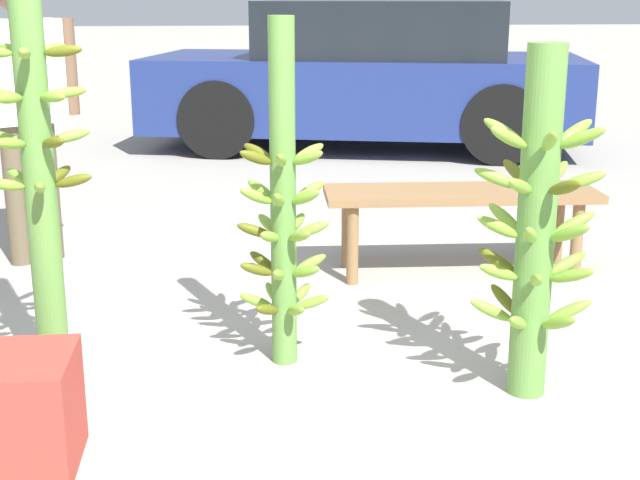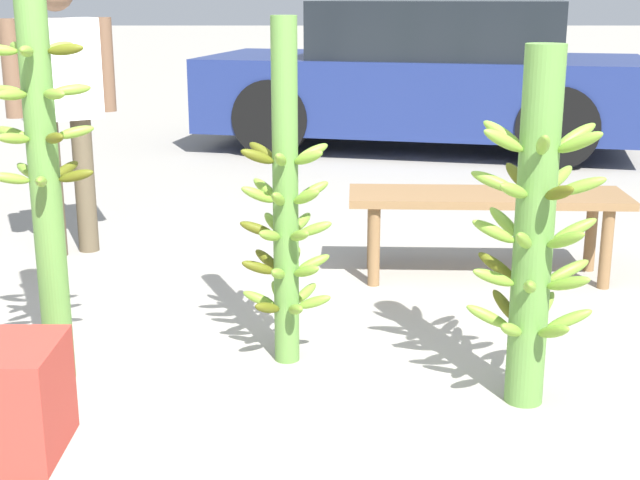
% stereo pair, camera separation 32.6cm
% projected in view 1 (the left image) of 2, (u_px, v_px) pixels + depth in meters
% --- Properties ---
extents(ground_plane, '(80.00, 80.00, 0.00)m').
position_uv_depth(ground_plane, '(291.00, 413.00, 3.13)').
color(ground_plane, '#9E998E').
extents(banana_stalk_left, '(0.38, 0.38, 1.67)m').
position_uv_depth(banana_stalk_left, '(38.00, 160.00, 3.09)').
color(banana_stalk_left, '#5B8C3D').
rests_on(banana_stalk_left, ground_plane).
extents(banana_stalk_center, '(0.37, 0.37, 1.34)m').
position_uv_depth(banana_stalk_center, '(283.00, 208.00, 3.40)').
color(banana_stalk_center, '#5B8C3D').
rests_on(banana_stalk_center, ground_plane).
extents(banana_stalk_right, '(0.46, 0.45, 1.26)m').
position_uv_depth(banana_stalk_right, '(536.00, 226.00, 3.12)').
color(banana_stalk_right, '#5B8C3D').
rests_on(banana_stalk_right, ground_plane).
extents(vendor_person, '(0.56, 0.41, 1.53)m').
position_uv_depth(vendor_person, '(24.00, 94.00, 4.67)').
color(vendor_person, brown).
rests_on(vendor_person, ground_plane).
extents(market_bench, '(1.41, 0.47, 0.45)m').
position_uv_depth(market_bench, '(461.00, 202.00, 4.59)').
color(market_bench, olive).
rests_on(market_bench, ground_plane).
extents(parked_car, '(4.29, 2.60, 1.36)m').
position_uv_depth(parked_car, '(369.00, 77.00, 8.41)').
color(parked_car, navy).
rests_on(parked_car, ground_plane).
extents(produce_crate, '(0.36, 0.36, 0.36)m').
position_uv_depth(produce_crate, '(15.00, 413.00, 2.72)').
color(produce_crate, '#B2382D').
rests_on(produce_crate, ground_plane).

